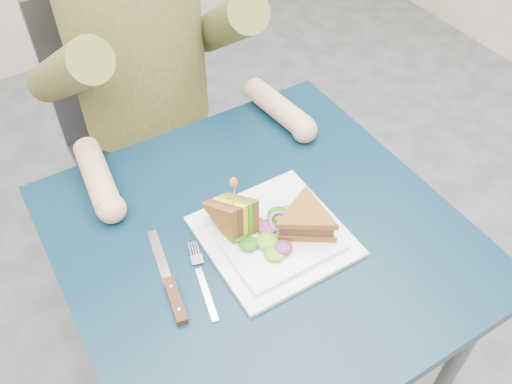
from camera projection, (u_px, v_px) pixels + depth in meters
table at (261, 258)px, 1.12m from camera, size 0.75×0.75×0.73m
chair at (141, 121)px, 1.60m from camera, size 0.42×0.40×0.93m
diner at (135, 22)px, 1.26m from camera, size 0.54×0.59×0.74m
plate at (274, 235)px, 1.05m from camera, size 0.26×0.26×0.02m
sandwich_flat at (306, 220)px, 1.03m from camera, size 0.19×0.19×0.05m
sandwich_upright at (235, 217)px, 1.02m from camera, size 0.08×0.13×0.13m
fork at (203, 281)px, 0.98m from camera, size 0.06×0.18×0.01m
knife at (172, 291)px, 0.96m from camera, size 0.06×0.22×0.02m
toothpick at (234, 193)px, 0.97m from camera, size 0.01×0.01×0.06m
toothpick_frill at (234, 182)px, 0.95m from camera, size 0.01×0.01×0.02m
lettuce_spill at (273, 223)px, 1.04m from camera, size 0.15×0.13×0.02m
onion_ring at (279, 221)px, 1.04m from camera, size 0.04×0.04×0.02m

